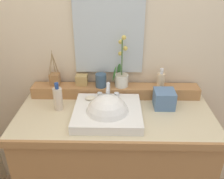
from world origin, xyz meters
name	(u,v)px	position (x,y,z in m)	size (l,w,h in m)	color
wall_back	(116,18)	(0.00, 0.40, 1.38)	(2.77, 0.20, 2.76)	beige
vanity_cabinet	(115,165)	(0.00, 0.00, 0.44)	(1.23, 0.59, 0.88)	#AB7545
back_ledge	(115,91)	(0.00, 0.22, 0.92)	(1.16, 0.12, 0.08)	#AB7545
sink_basin	(107,115)	(-0.04, -0.05, 0.90)	(0.41, 0.38, 0.29)	white
soap_bar	(91,98)	(-0.16, 0.07, 0.95)	(0.07, 0.04, 0.02)	beige
potted_plant	(121,76)	(0.04, 0.22, 1.03)	(0.11, 0.11, 0.36)	silver
soap_dispenser	(161,79)	(0.31, 0.22, 1.01)	(0.05, 0.05, 0.13)	beige
tumbler_cup	(101,80)	(-0.10, 0.21, 1.00)	(0.07, 0.07, 0.09)	#364E65
reed_diffuser	(55,79)	(-0.42, 0.23, 1.00)	(0.07, 0.10, 0.25)	#9A6A3E
trinket_box	(82,80)	(-0.23, 0.24, 0.99)	(0.08, 0.06, 0.07)	tan
lotion_bottle	(58,98)	(-0.36, 0.04, 0.96)	(0.06, 0.06, 0.18)	beige
tissue_box	(164,99)	(0.32, 0.08, 0.94)	(0.13, 0.13, 0.12)	#5576A0
mirror	(109,27)	(-0.04, 0.28, 1.35)	(0.46, 0.02, 0.62)	silver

